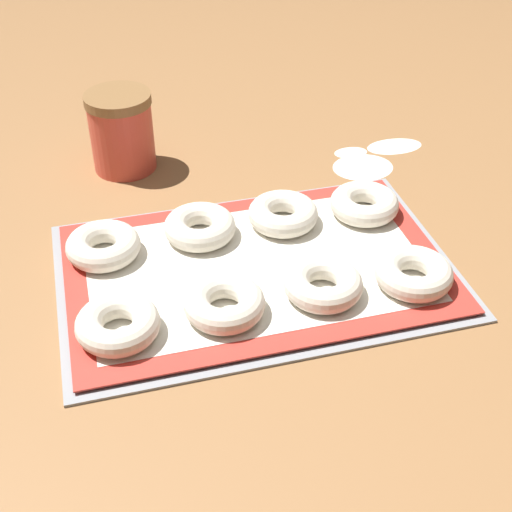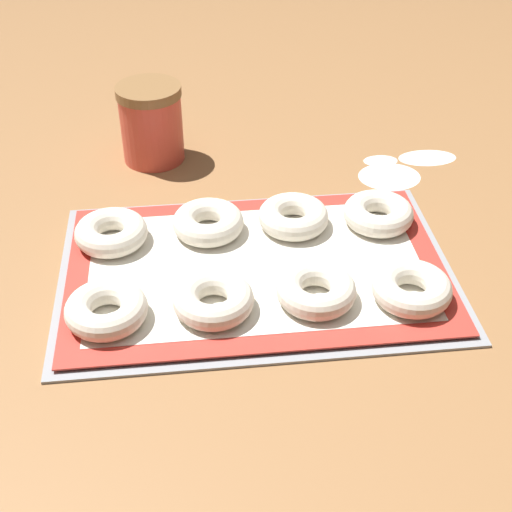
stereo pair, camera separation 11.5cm
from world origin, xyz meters
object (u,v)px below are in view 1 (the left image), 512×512
object	(u,v)px
bagel_front_far_right	(414,273)
bagel_back_far_right	(364,204)
bagel_front_far_left	(118,324)
bagel_back_far_left	(103,246)
baking_tray	(256,270)
bagel_front_mid_left	(224,303)
bagel_front_mid_right	(323,284)
bagel_back_mid_left	(200,227)
bagel_back_mid_right	(283,214)
flour_canister	(122,131)

from	to	relation	value
bagel_front_far_right	bagel_back_far_right	xyz separation A→B (m)	(-0.00, 0.17, 0.00)
bagel_front_far_left	bagel_back_far_left	world-z (taller)	same
baking_tray	bagel_back_far_left	xyz separation A→B (m)	(-0.20, 0.08, 0.02)
bagel_front_mid_left	bagel_front_mid_right	distance (m)	0.13
bagel_back_far_left	bagel_back_mid_left	world-z (taller)	same
bagel_back_mid_right	flour_canister	distance (m)	0.32
bagel_back_far_right	bagel_back_far_left	bearing A→B (deg)	-179.28
baking_tray	bagel_front_far_right	world-z (taller)	bagel_front_far_right
bagel_front_far_right	bagel_back_mid_right	xyz separation A→B (m)	(-0.13, 0.18, 0.00)
bagel_back_far_left	bagel_back_mid_left	distance (m)	0.14
bagel_front_far_left	bagel_front_far_right	bearing A→B (deg)	-0.38
bagel_back_far_right	flour_canister	xyz separation A→B (m)	(-0.33, 0.25, 0.04)
bagel_front_far_left	bagel_back_far_left	distance (m)	0.16
bagel_back_mid_left	flour_canister	world-z (taller)	flour_canister
bagel_front_mid_left	bagel_front_mid_right	world-z (taller)	same
bagel_front_far_right	bagel_back_far_left	xyz separation A→B (m)	(-0.39, 0.17, 0.00)
bagel_front_mid_right	baking_tray	bearing A→B (deg)	130.79
bagel_back_far_left	bagel_front_mid_right	bearing A→B (deg)	-30.47
bagel_front_mid_left	bagel_back_mid_left	world-z (taller)	same
bagel_front_mid_left	bagel_back_far_right	xyz separation A→B (m)	(0.25, 0.17, 0.00)
bagel_front_mid_right	bagel_back_mid_left	size ratio (longest dim) A/B	1.00
bagel_front_mid_right	bagel_front_far_right	size ratio (longest dim) A/B	1.00
bagel_back_far_right	flour_canister	distance (m)	0.42
bagel_front_mid_left	bagel_back_far_left	size ratio (longest dim) A/B	1.00
bagel_front_mid_left	bagel_front_far_left	bearing A→B (deg)	-178.36
bagel_front_mid_right	bagel_front_far_right	bearing A→B (deg)	-4.82
bagel_back_far_right	bagel_back_mid_right	bearing A→B (deg)	177.22
bagel_back_far_left	bagel_back_far_right	world-z (taller)	same
bagel_front_far_left	bagel_front_mid_right	bearing A→B (deg)	1.67
bagel_back_far_left	bagel_back_far_right	distance (m)	0.39
bagel_front_far_right	bagel_back_mid_left	xyz separation A→B (m)	(-0.25, 0.18, 0.00)
bagel_front_far_left	bagel_front_far_right	world-z (taller)	same
bagel_back_mid_left	bagel_back_mid_right	distance (m)	0.13
bagel_front_mid_right	bagel_back_far_left	xyz separation A→B (m)	(-0.27, 0.16, 0.00)
baking_tray	bagel_front_mid_right	bearing A→B (deg)	-49.21
bagel_back_far_left	flour_canister	bearing A→B (deg)	77.05
bagel_front_mid_right	bagel_back_mid_left	bearing A→B (deg)	127.57
bagel_front_far_right	flour_canister	xyz separation A→B (m)	(-0.33, 0.42, 0.04)
bagel_front_far_left	bagel_front_mid_right	distance (m)	0.27
bagel_front_far_left	bagel_back_mid_left	world-z (taller)	same
bagel_back_far_left	bagel_back_mid_right	xyz separation A→B (m)	(0.26, 0.01, 0.00)
bagel_front_mid_left	bagel_front_mid_right	size ratio (longest dim) A/B	1.00
bagel_back_far_left	bagel_back_mid_right	size ratio (longest dim) A/B	1.00
bagel_back_far_right	bagel_front_far_left	bearing A→B (deg)	-156.33
flour_canister	bagel_back_mid_left	bearing A→B (deg)	-72.12
baking_tray	bagel_front_far_right	xyz separation A→B (m)	(0.19, -0.09, 0.02)
baking_tray	bagel_back_far_right	size ratio (longest dim) A/B	5.20
bagel_back_mid_left	flour_canister	bearing A→B (deg)	107.88
bagel_front_far_right	flour_canister	distance (m)	0.54
bagel_front_far_right	bagel_back_mid_left	bearing A→B (deg)	144.75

